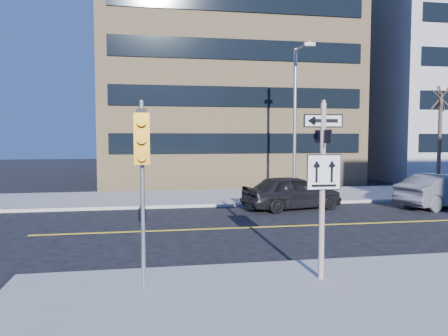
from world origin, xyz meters
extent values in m
plane|color=black|center=(0.00, 0.00, 0.00)|extent=(120.00, 120.00, 0.00)
cylinder|color=silver|center=(0.00, -2.50, 2.15)|extent=(0.13, 0.13, 4.00)
cylinder|color=gray|center=(0.00, -2.50, 4.18)|extent=(0.10, 0.10, 0.06)
cube|color=black|center=(0.00, -2.50, 3.75)|extent=(0.92, 0.03, 0.30)
cube|color=black|center=(0.00, -2.50, 3.40)|extent=(0.03, 0.92, 0.30)
cube|color=white|center=(0.00, -2.58, 2.60)|extent=(0.80, 0.03, 0.80)
cylinder|color=gray|center=(-4.00, -2.50, 2.15)|extent=(0.09, 0.09, 4.00)
cube|color=orange|center=(-4.00, -2.70, 3.35)|extent=(0.32, 0.22, 1.05)
sphere|color=#8C0705|center=(-4.00, -2.82, 3.70)|extent=(0.17, 0.17, 0.17)
sphere|color=black|center=(-4.00, -2.82, 3.35)|extent=(0.17, 0.17, 0.17)
sphere|color=black|center=(-4.00, -2.82, 3.00)|extent=(0.17, 0.17, 0.17)
imported|color=black|center=(2.78, 7.74, 0.81)|extent=(2.92, 5.07, 1.62)
imported|color=slate|center=(10.12, 6.96, 0.81)|extent=(3.02, 5.21, 1.62)
cylinder|color=gray|center=(4.00, 11.00, 4.15)|extent=(0.18, 0.18, 8.00)
cylinder|color=gray|center=(4.00, 10.00, 8.05)|extent=(0.10, 2.20, 0.10)
cube|color=gray|center=(4.00, 9.00, 7.95)|extent=(0.55, 0.30, 0.16)
cylinder|color=#35291F|center=(13.00, 11.30, 3.05)|extent=(0.22, 0.22, 5.80)
cube|color=tan|center=(2.00, 25.00, 9.00)|extent=(18.00, 18.00, 18.00)
camera|label=1|loc=(-3.88, -11.79, 3.38)|focal=35.00mm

